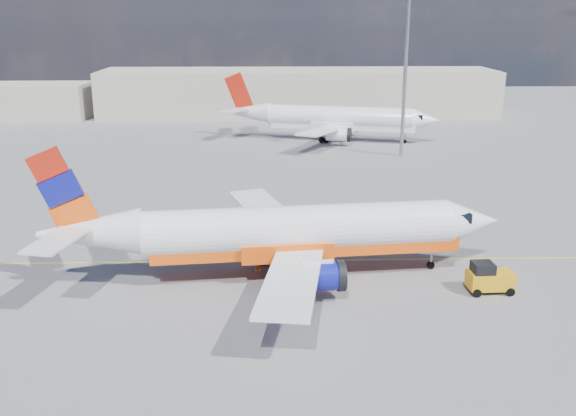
{
  "coord_description": "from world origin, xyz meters",
  "views": [
    {
      "loc": [
        -0.13,
        -41.43,
        17.61
      ],
      "look_at": [
        1.17,
        4.97,
        3.5
      ],
      "focal_mm": 40.0,
      "sensor_mm": 36.0,
      "label": 1
    }
  ],
  "objects_px": {
    "second_jet": "(333,119)",
    "traffic_cone": "(258,266)",
    "main_jet": "(284,232)",
    "gse_tug": "(489,278)"
  },
  "relations": [
    {
      "from": "gse_tug",
      "to": "main_jet",
      "type": "bearing_deg",
      "value": 164.55
    },
    {
      "from": "main_jet",
      "to": "gse_tug",
      "type": "bearing_deg",
      "value": -18.61
    },
    {
      "from": "main_jet",
      "to": "traffic_cone",
      "type": "distance_m",
      "value": 3.71
    },
    {
      "from": "main_jet",
      "to": "gse_tug",
      "type": "relative_size",
      "value": 10.79
    },
    {
      "from": "second_jet",
      "to": "main_jet",
      "type": "bearing_deg",
      "value": -85.01
    },
    {
      "from": "main_jet",
      "to": "gse_tug",
      "type": "xyz_separation_m",
      "value": [
        13.35,
        -2.99,
        -2.26
      ]
    },
    {
      "from": "main_jet",
      "to": "second_jet",
      "type": "distance_m",
      "value": 50.63
    },
    {
      "from": "second_jet",
      "to": "gse_tug",
      "type": "bearing_deg",
      "value": -70.14
    },
    {
      "from": "second_jet",
      "to": "traffic_cone",
      "type": "bearing_deg",
      "value": -87.38
    },
    {
      "from": "main_jet",
      "to": "gse_tug",
      "type": "distance_m",
      "value": 13.87
    }
  ]
}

